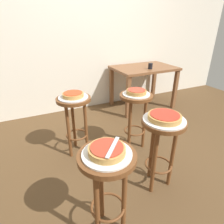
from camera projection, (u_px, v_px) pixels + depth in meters
The scene contains 17 objects.
ground_plane at pixel (138, 153), 2.30m from camera, with size 6.00×6.00×0.00m, color brown.
back_wall at pixel (87, 17), 3.00m from camera, with size 6.00×0.10×3.00m, color silver.
stool_foreground at pixel (107, 177), 1.25m from camera, with size 0.37×0.37×0.70m.
serving_plate_foreground at pixel (107, 154), 1.17m from camera, with size 0.31×0.31×0.01m, color white.
pizza_foreground at pixel (107, 150), 1.16m from camera, with size 0.23×0.23×0.05m.
stool_middle at pixel (162, 139), 1.65m from camera, with size 0.37×0.37×0.70m.
serving_plate_middle at pixel (164, 120), 1.57m from camera, with size 0.35×0.35×0.01m, color silver.
pizza_middle at pixel (165, 117), 1.56m from camera, with size 0.27×0.27×0.05m.
stool_leftside at pixel (135, 110), 2.21m from camera, with size 0.37×0.37×0.70m.
serving_plate_leftside at pixel (136, 94), 2.13m from camera, with size 0.31×0.31×0.01m, color silver.
pizza_leftside at pixel (136, 92), 2.11m from camera, with size 0.22×0.22×0.05m.
stool_rear at pixel (75, 113), 2.12m from camera, with size 0.37×0.37×0.70m.
serving_plate_rear at pixel (73, 97), 2.04m from camera, with size 0.32×0.32×0.01m, color silver.
pizza_rear at pixel (73, 95), 2.03m from camera, with size 0.23×0.23×0.05m.
dining_table at pixel (144, 73), 3.32m from camera, with size 1.05×0.72×0.73m.
cup_near_edge at pixel (150, 66), 3.11m from camera, with size 0.07×0.07×0.10m, color black.
pizza_server_knife at pixel (113, 147), 1.14m from camera, with size 0.22×0.02×0.01m, color silver.
Camera 1 is at (-1.08, -1.55, 1.44)m, focal length 30.55 mm.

